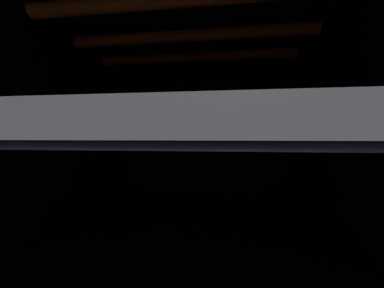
{
  "coord_description": "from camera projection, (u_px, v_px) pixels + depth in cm",
  "views": [
    {
      "loc": [
        3.95,
        -31.01,
        16.74
      ],
      "look_at": [
        0.0,
        3.77,
        15.38
      ],
      "focal_mm": 18.03,
      "sensor_mm": 36.0,
      "label": 1
    }
  ],
  "objects": [
    {
      "name": "ground_plane",
      "position": [
        189.0,
        241.0,
        0.32
      ],
      "size": [
        50.71,
        47.14,
        1.2
      ],
      "primitive_type": "cube",
      "color": "black"
    },
    {
      "name": "oven_ceiling",
      "position": [
        189.0,
        14.0,
        0.3
      ],
      "size": [
        50.71,
        47.14,
        1.2
      ],
      "primitive_type": "cube",
      "color": "black"
    },
    {
      "name": "oven_wall_right",
      "position": [
        356.0,
        129.0,
        0.28
      ],
      "size": [
        1.2,
        44.74,
        35.57
      ],
      "primitive_type": "cube",
      "color": "black",
      "rests_on": "ground_plane"
    },
    {
      "name": "pig_in_blanket_mid_0",
      "position": [
        246.0,
        126.0,
        0.37
      ],
      "size": [
        2.94,
        5.42,
        2.62
      ],
      "rotation": [
        0.0,
        0.0,
        6.19
      ],
      "color": "#E5BE7E",
      "rests_on": "baking_tray_mid"
    },
    {
      "name": "pig_in_blanket_mid_2",
      "position": [
        242.0,
        127.0,
        0.41
      ],
      "size": [
        5.77,
        4.04,
        2.88
      ],
      "rotation": [
        0.0,
        0.0,
        1.16
      ],
      "color": "#E4C880",
      "rests_on": "baking_tray_mid"
    },
    {
      "name": "heating_element",
      "position": [
        189.0,
        36.0,
        0.31
      ],
      "size": [
        38.65,
        18.2,
        1.79
      ],
      "color": "#F25919"
    },
    {
      "name": "pig_in_blanket_mid_4",
      "position": [
        217.0,
        127.0,
        0.44
      ],
      "size": [
        5.73,
        3.44,
        2.94
      ],
      "rotation": [
        0.0,
        0.0,
        1.72
      ],
      "color": "#E9C273",
      "rests_on": "baking_tray_mid"
    },
    {
      "name": "pig_in_blanket_mid_5",
      "position": [
        124.0,
        128.0,
        0.41
      ],
      "size": [
        3.19,
        5.15,
        2.4
      ],
      "rotation": [
        0.0,
        0.0,
        2.89
      ],
      "color": "#D3B96D",
      "rests_on": "baking_tray_mid"
    },
    {
      "name": "oven_wall_left",
      "position": [
        50.0,
        131.0,
        0.34
      ],
      "size": [
        1.2,
        44.74,
        35.57
      ],
      "primitive_type": "cube",
      "color": "black",
      "rests_on": "ground_plane"
    },
    {
      "name": "pig_in_blanket_mid_1",
      "position": [
        142.0,
        127.0,
        0.44
      ],
      "size": [
        5.62,
        5.22,
        2.91
      ],
      "rotation": [
        0.0,
        0.0,
        2.3
      ],
      "color": "#E3C575",
      "rests_on": "baking_tray_mid"
    },
    {
      "name": "baking_tray_mid",
      "position": [
        189.0,
        134.0,
        0.31
      ],
      "size": [
        39.72,
        39.42,
        2.88
      ],
      "color": "#4C4C51",
      "rests_on": "oven_rack_mid"
    },
    {
      "name": "oven_wall_back",
      "position": [
        200.0,
        133.0,
        0.54
      ],
      "size": [
        50.71,
        1.2,
        35.57
      ],
      "primitive_type": "cube",
      "color": "black",
      "rests_on": "ground_plane"
    },
    {
      "name": "pig_in_blanket_mid_3",
      "position": [
        40.0,
        114.0,
        0.2
      ],
      "size": [
        4.64,
        5.64,
        3.18
      ],
      "rotation": [
        0.0,
        0.0,
        2.63
      ],
      "color": "#DEB97B",
      "rests_on": "baking_tray_mid"
    },
    {
      "name": "oven_rack_mid",
      "position": [
        189.0,
        140.0,
        0.31
      ],
      "size": [
        46.14,
        43.85,
        0.69
      ],
      "color": "#B7B7BC"
    }
  ]
}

